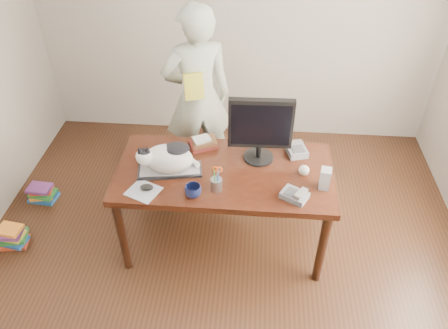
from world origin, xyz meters
TOP-DOWN VIEW (x-y plane):
  - room at (0.00, 0.00)m, footprint 4.50×4.50m
  - desk at (0.00, 0.68)m, footprint 1.60×0.80m
  - keyboard at (-0.40, 0.56)m, footprint 0.49×0.25m
  - cat at (-0.41, 0.55)m, footprint 0.46×0.28m
  - monitor at (0.25, 0.75)m, footprint 0.47×0.23m
  - pen_cup at (-0.04, 0.39)m, footprint 0.09×0.09m
  - mousepad at (-0.55, 0.33)m, footprint 0.27×0.26m
  - mouse at (-0.53, 0.35)m, footprint 0.11×0.09m
  - coffee_mug at (-0.19, 0.31)m, footprint 0.16×0.16m
  - phone at (0.50, 0.35)m, footprint 0.22×0.20m
  - speaker at (0.71, 0.48)m, footprint 0.08×0.09m
  - baseball at (0.58, 0.61)m, footprint 0.08×0.08m
  - book_stack at (-0.19, 0.89)m, footprint 0.25×0.22m
  - calculator at (0.54, 0.87)m, footprint 0.19×0.22m
  - person at (-0.31, 1.48)m, footprint 0.71×0.58m
  - held_book at (-0.31, 1.31)m, footprint 0.18×0.14m
  - book_pile_a at (-1.75, 0.40)m, footprint 0.27×0.22m
  - book_pile_b at (-1.72, 0.95)m, footprint 0.26×0.20m

SIDE VIEW (x-z plane):
  - book_pile_b at x=-1.72m, z-range 0.00..0.15m
  - book_pile_a at x=-1.75m, z-range 0.00..0.18m
  - desk at x=0.00m, z-range 0.23..0.98m
  - mousepad at x=-0.55m, z-range 0.75..0.75m
  - keyboard at x=-0.40m, z-range 0.75..0.78m
  - mouse at x=-0.53m, z-range 0.75..0.79m
  - phone at x=0.50m, z-range 0.74..0.82m
  - calculator at x=0.54m, z-range 0.75..0.81m
  - book_stack at x=-0.19m, z-range 0.74..0.82m
  - baseball at x=0.58m, z-range 0.75..0.83m
  - coffee_mug at x=-0.19m, z-range 0.75..0.84m
  - pen_cup at x=-0.04m, z-range 0.70..0.91m
  - speaker at x=0.71m, z-range 0.75..0.91m
  - person at x=-0.31m, z-range 0.00..1.69m
  - cat at x=-0.41m, z-range 0.75..1.01m
  - monitor at x=0.25m, z-range 0.78..1.31m
  - held_book at x=-0.31m, z-range 0.94..1.16m
  - room at x=0.00m, z-range -0.90..3.60m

